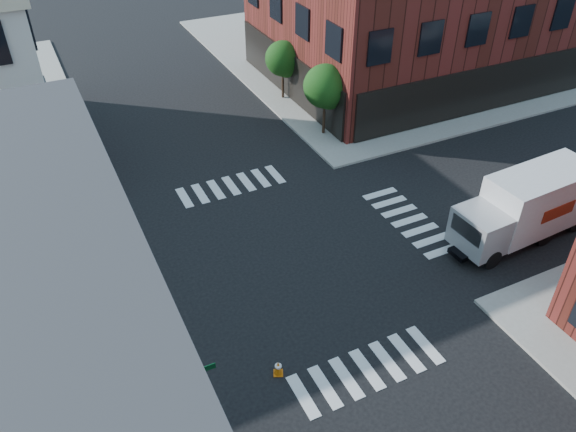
# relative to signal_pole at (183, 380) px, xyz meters

# --- Properties ---
(ground) EXTENTS (120.00, 120.00, 0.00)m
(ground) POSITION_rel_signal_pole_xyz_m (6.72, 6.68, -2.86)
(ground) COLOR black
(ground) RESTS_ON ground
(sidewalk_ne) EXTENTS (30.00, 30.00, 0.15)m
(sidewalk_ne) POSITION_rel_signal_pole_xyz_m (27.72, 27.68, -2.78)
(sidewalk_ne) COLOR gray
(sidewalk_ne) RESTS_ON ground
(tree_near) EXTENTS (2.69, 2.69, 4.49)m
(tree_near) POSITION_rel_signal_pole_xyz_m (14.28, 16.65, 0.30)
(tree_near) COLOR black
(tree_near) RESTS_ON ground
(tree_far) EXTENTS (2.43, 2.43, 4.07)m
(tree_far) POSITION_rel_signal_pole_xyz_m (14.28, 22.65, 0.02)
(tree_far) COLOR black
(tree_far) RESTS_ON ground
(signal_pole) EXTENTS (1.29, 1.24, 4.60)m
(signal_pole) POSITION_rel_signal_pole_xyz_m (0.00, 0.00, 0.00)
(signal_pole) COLOR black
(signal_pole) RESTS_ON ground
(box_truck) EXTENTS (7.71, 2.70, 3.44)m
(box_truck) POSITION_rel_signal_pole_xyz_m (17.79, 3.30, -1.07)
(box_truck) COLOR silver
(box_truck) RESTS_ON ground
(traffic_cone) EXTENTS (0.47, 0.47, 0.66)m
(traffic_cone) POSITION_rel_signal_pole_xyz_m (3.65, 0.98, -2.54)
(traffic_cone) COLOR #D56309
(traffic_cone) RESTS_ON ground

